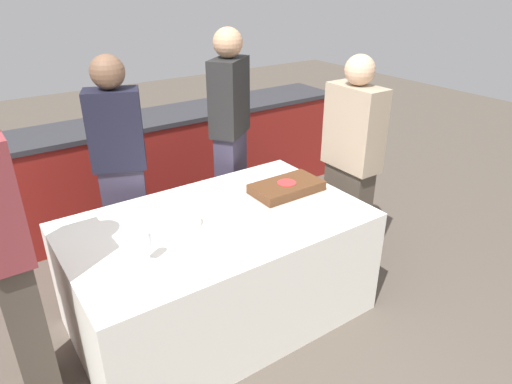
# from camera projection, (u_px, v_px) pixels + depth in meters

# --- Properties ---
(ground_plane) EXTENTS (14.00, 14.00, 0.00)m
(ground_plane) POSITION_uv_depth(u_px,v_px,m) (221.00, 314.00, 3.05)
(ground_plane) COLOR brown
(back_counter) EXTENTS (4.40, 0.58, 0.92)m
(back_counter) POSITION_uv_depth(u_px,v_px,m) (126.00, 172.00, 4.04)
(back_counter) COLOR maroon
(back_counter) RESTS_ON ground_plane
(dining_table) EXTENTS (1.78, 1.08, 0.73)m
(dining_table) POSITION_uv_depth(u_px,v_px,m) (219.00, 269.00, 2.89)
(dining_table) COLOR white
(dining_table) RESTS_ON ground_plane
(cake) EXTENTS (0.51, 0.31, 0.07)m
(cake) POSITION_uv_depth(u_px,v_px,m) (287.00, 188.00, 3.05)
(cake) COLOR #B7B2AD
(cake) RESTS_ON dining_table
(plate_stack) EXTENTS (0.20, 0.20, 0.04)m
(plate_stack) POSITION_uv_depth(u_px,v_px,m) (184.00, 222.00, 2.66)
(plate_stack) COLOR white
(plate_stack) RESTS_ON dining_table
(wine_glass) EXTENTS (0.06, 0.06, 0.17)m
(wine_glass) POSITION_uv_depth(u_px,v_px,m) (146.00, 240.00, 2.28)
(wine_glass) COLOR white
(wine_glass) RESTS_ON dining_table
(side_plate_near_cake) EXTENTS (0.18, 0.18, 0.00)m
(side_plate_near_cake) POSITION_uv_depth(u_px,v_px,m) (260.00, 177.00, 3.28)
(side_plate_near_cake) COLOR white
(side_plate_near_cake) RESTS_ON dining_table
(person_cutting_cake) EXTENTS (0.40, 0.37, 1.72)m
(person_cutting_cake) POSITION_uv_depth(u_px,v_px,m) (230.00, 138.00, 3.51)
(person_cutting_cake) COLOR #383347
(person_cutting_cake) RESTS_ON ground_plane
(person_seated_left) EXTENTS (0.22, 0.41, 1.70)m
(person_seated_left) POSITION_uv_depth(u_px,v_px,m) (7.00, 256.00, 2.09)
(person_seated_left) COLOR #4C4238
(person_seated_left) RESTS_ON ground_plane
(person_seated_right) EXTENTS (0.20, 0.42, 1.59)m
(person_seated_right) POSITION_uv_depth(u_px,v_px,m) (351.00, 165.00, 3.26)
(person_seated_right) COLOR #4C4238
(person_seated_right) RESTS_ON ground_plane
(person_standing_back) EXTENTS (0.39, 0.31, 1.61)m
(person_standing_back) POSITION_uv_depth(u_px,v_px,m) (121.00, 170.00, 3.08)
(person_standing_back) COLOR #383347
(person_standing_back) RESTS_ON ground_plane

